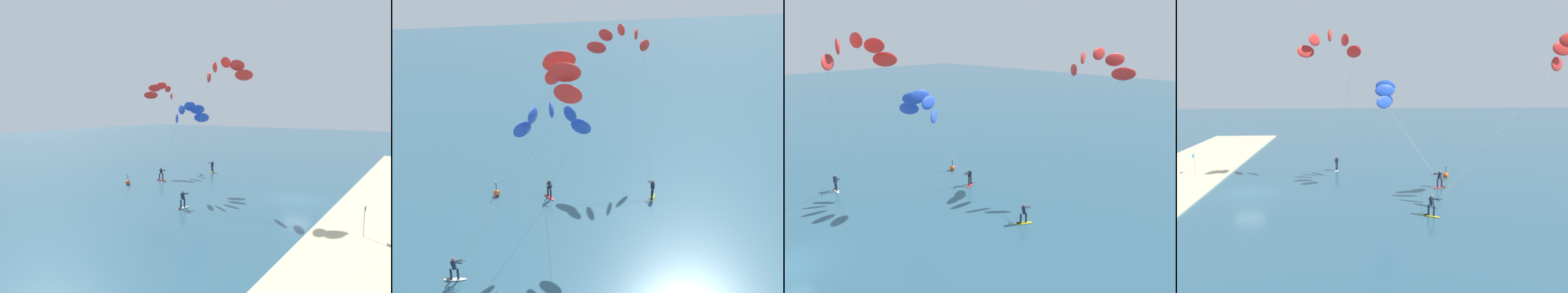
{
  "view_description": "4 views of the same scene",
  "coord_description": "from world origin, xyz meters",
  "views": [
    {
      "loc": [
        -33.69,
        -10.75,
        9.25
      ],
      "look_at": [
        -0.86,
        11.93,
        4.74
      ],
      "focal_mm": 31.38,
      "sensor_mm": 36.0,
      "label": 1
    },
    {
      "loc": [
        -8.75,
        -21.66,
        20.28
      ],
      "look_at": [
        2.22,
        15.67,
        5.04
      ],
      "focal_mm": 47.7,
      "sensor_mm": 36.0,
      "label": 2
    },
    {
      "loc": [
        22.71,
        -6.13,
        14.45
      ],
      "look_at": [
        1.77,
        16.28,
        4.84
      ],
      "focal_mm": 33.24,
      "sensor_mm": 36.0,
      "label": 3
    },
    {
      "loc": [
        37.9,
        8.56,
        9.92
      ],
      "look_at": [
        1.43,
        10.98,
        4.32
      ],
      "focal_mm": 39.38,
      "sensor_mm": 36.0,
      "label": 4
    }
  ],
  "objects": [
    {
      "name": "beach_flag",
      "position": [
        -7.61,
        -7.29,
        1.7
      ],
      "size": [
        0.57,
        0.05,
        2.2
      ],
      "color": "gray",
      "rests_on": "sand_strip"
    },
    {
      "name": "marker_buoy",
      "position": [
        -4.98,
        19.05,
        0.3
      ],
      "size": [
        0.56,
        0.56,
        1.38
      ],
      "color": "#EA5119",
      "rests_on": "ground"
    },
    {
      "name": "ground_plane",
      "position": [
        0.0,
        0.0,
        0.0
      ],
      "size": [
        240.0,
        240.0,
        0.0
      ],
      "primitive_type": "plane",
      "color": "#2D566B"
    },
    {
      "name": "kitesurfer_mid_water",
      "position": [
        8.11,
        24.35,
        11.57
      ],
      "size": [
        6.47,
        11.57,
        13.32
      ],
      "color": "yellow",
      "rests_on": "ground"
    },
    {
      "name": "kitesurfer_far_out",
      "position": [
        -2.19,
        7.35,
        12.78
      ],
      "size": [
        8.95,
        5.91,
        14.54
      ],
      "color": "white",
      "rests_on": "ground"
    },
    {
      "name": "kitesurfer_nearshore",
      "position": [
        -1.39,
        12.57,
        8.44
      ],
      "size": [
        5.59,
        6.94,
        10.01
      ],
      "color": "red",
      "rests_on": "ground"
    }
  ]
}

